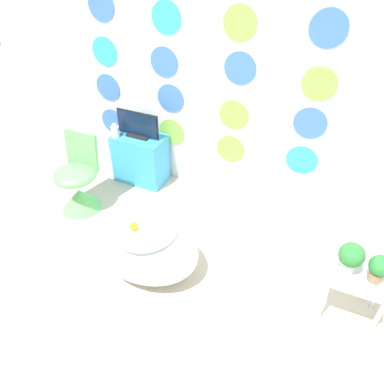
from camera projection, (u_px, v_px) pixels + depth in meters
The scene contains 11 objects.
ground_plane at pixel (90, 331), 2.74m from camera, with size 12.00×12.00×0.00m, color #BCB29E.
wall_back_dotted at pixel (203, 67), 3.41m from camera, with size 5.02×0.05×2.60m.
bathtub at pixel (147, 248), 3.07m from camera, with size 0.89×0.65×0.48m.
rubber_duck at pixel (133, 226), 2.87m from camera, with size 0.07×0.07×0.08m.
chair at pixel (78, 186), 3.70m from camera, with size 0.42×0.42×0.79m.
tv_cabinet at pixel (141, 158), 4.09m from camera, with size 0.55×0.34×0.55m.
tv at pixel (138, 126), 3.85m from camera, with size 0.48×0.12×0.28m.
vase at pixel (115, 131), 3.88m from camera, with size 0.08×0.08×0.14m.
side_table at pixel (356, 284), 2.66m from camera, with size 0.41×0.33×0.42m.
potted_plant_left at pixel (351, 257), 2.55m from camera, with size 0.18×0.18×0.26m.
potted_plant_right at pixel (379, 268), 2.51m from camera, with size 0.15×0.15×0.22m.
Camera 1 is at (1.33, -1.09, 2.48)m, focal length 35.00 mm.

